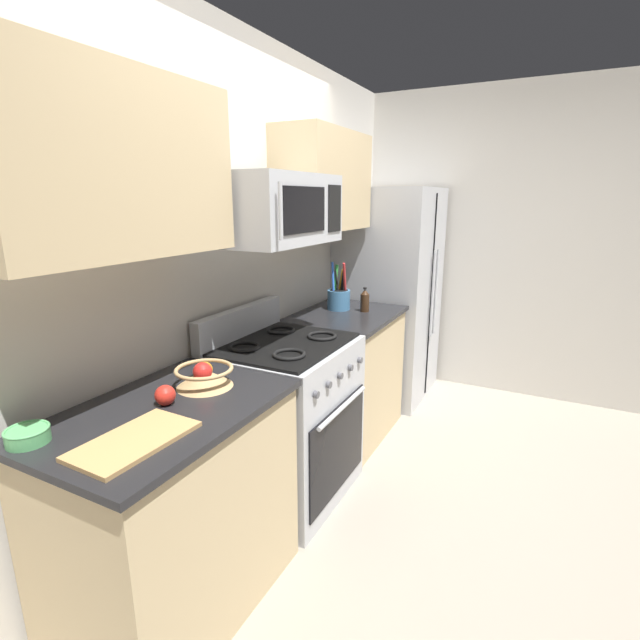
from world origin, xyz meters
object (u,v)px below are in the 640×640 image
Objects in this scene: utensil_crock at (339,298)px; cutting_board at (135,441)px; fruit_basket at (204,376)px; range_oven at (286,418)px; bottle_soy at (365,301)px; refrigerator at (389,294)px; microwave at (277,209)px; prep_bowl at (27,435)px; apple_loose at (165,395)px.

utensil_crock is 0.87× the size of cutting_board.
cutting_board is at bearing -166.86° from fruit_basket.
utensil_crock reaches higher than range_oven.
fruit_basket is at bearing 176.42° from bottle_soy.
utensil_crock is 2.07m from cutting_board.
microwave is at bearing 178.46° from refrigerator.
microwave is 1.48m from prep_bowl.
refrigerator is 1.87m from microwave.
apple_loose reaches higher than prep_bowl.
microwave is 2.15× the size of utensil_crock.
range_oven is 0.81m from fruit_basket.
utensil_crock reaches higher than fruit_basket.
utensil_crock is 1.97× the size of bottle_soy.
microwave reaches higher than prep_bowl.
cutting_board is (-1.13, -0.11, 0.45)m from range_oven.
refrigerator is 2.84m from cutting_board.
microwave reaches higher than cutting_board.
microwave is 4.23× the size of bottle_soy.
fruit_basket is 0.50m from cutting_board.
utensil_crock reaches higher than prep_bowl.
utensil_crock is 2.22m from prep_bowl.
microwave reaches higher than range_oven.
apple_loose is at bearing 178.94° from range_oven.
utensil_crock reaches higher than apple_loose.
fruit_basket is 0.67m from prep_bowl.
range_oven is 13.50× the size of apple_loose.
range_oven is at bearing -173.94° from utensil_crock.
range_oven is 1.39m from prep_bowl.
utensil_crock is at bearing 4.30° from microwave.
microwave is 0.94m from fruit_basket.
utensil_crock is (-0.78, 0.12, 0.11)m from refrigerator.
microwave is (-1.71, 0.05, 0.75)m from refrigerator.
bottle_soy is at bearing -7.69° from prep_bowl.
utensil_crock is at bearing -2.77° from prep_bowl.
utensil_crock is 1.79m from apple_loose.
bottle_soy is (2.08, 0.01, 0.07)m from cutting_board.
refrigerator reaches higher than cutting_board.
bottle_soy is at bearing -174.08° from refrigerator.
refrigerator is 0.80m from utensil_crock.
apple_loose is 0.20× the size of cutting_board.
fruit_basket is 3.08× the size of apple_loose.
prep_bowl is at bearing 116.78° from cutting_board.
cutting_board is at bearing -179.65° from bottle_soy.
refrigerator is 4.48× the size of cutting_board.
utensil_crock is at bearing 171.64° from refrigerator.
apple_loose is 1.81m from bottle_soy.
range_oven reaches higher than fruit_basket.
refrigerator is at bearing 1.85° from cutting_board.
prep_bowl is at bearing 170.98° from range_oven.
prep_bowl reaches higher than cutting_board.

